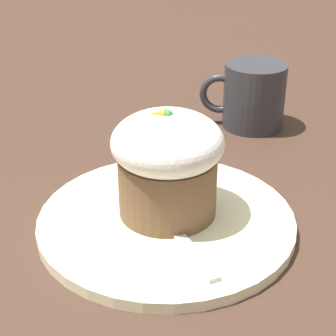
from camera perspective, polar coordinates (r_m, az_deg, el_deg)
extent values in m
plane|color=#3D281E|center=(0.51, -0.17, -5.87)|extent=(4.00, 4.00, 0.00)
cylinder|color=beige|center=(0.51, -0.18, -5.39)|extent=(0.23, 0.23, 0.01)
cylinder|color=brown|center=(0.50, 0.00, -1.73)|extent=(0.09, 0.09, 0.06)
ellipsoid|color=white|center=(0.48, 0.00, 2.64)|extent=(0.10, 0.10, 0.05)
cone|color=orange|center=(0.47, -1.17, 5.47)|extent=(0.01, 0.01, 0.01)
sphere|color=green|center=(0.47, -0.19, 5.42)|extent=(0.01, 0.01, 0.01)
cube|color=#B7B7BC|center=(0.46, 2.50, -8.55)|extent=(0.05, 0.07, 0.00)
ellipsoid|color=#B7B7BC|center=(0.50, -0.23, -5.12)|extent=(0.05, 0.06, 0.01)
cylinder|color=#2D2D33|center=(0.70, 8.75, 7.28)|extent=(0.08, 0.08, 0.08)
torus|color=#2D2D33|center=(0.70, 5.28, 7.52)|extent=(0.05, 0.01, 0.05)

